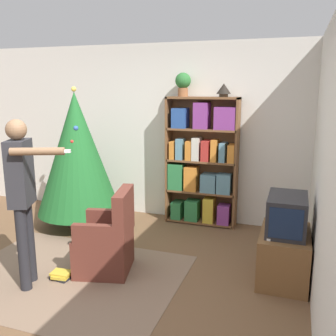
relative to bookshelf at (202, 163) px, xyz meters
name	(u,v)px	position (x,y,z in m)	size (l,w,h in m)	color
ground_plane	(99,287)	(-0.52, -2.11, -0.91)	(14.00, 14.00, 0.00)	brown
wall_back	(172,133)	(-0.52, 0.21, 0.39)	(8.00, 0.10, 2.60)	silver
wall_right	(332,178)	(1.54, -2.11, 0.39)	(0.10, 8.00, 2.60)	silver
area_rug	(69,277)	(-0.93, -2.03, -0.91)	(2.35, 1.81, 0.01)	#7F6651
bookshelf	(202,163)	(0.00, 0.00, 0.00)	(1.03, 0.27, 1.84)	brown
tv_stand	(284,256)	(1.22, -1.32, -0.65)	(0.49, 0.77, 0.52)	brown
television	(287,214)	(1.22, -1.32, -0.20)	(0.38, 0.59, 0.39)	#28282D
game_remote	(269,238)	(1.07, -1.55, -0.38)	(0.04, 0.12, 0.02)	white
christmas_tree	(77,154)	(-1.62, -0.67, 0.15)	(1.17, 1.17, 1.98)	#4C3323
armchair	(108,243)	(-0.60, -1.76, -0.59)	(0.69, 0.68, 0.92)	brown
standing_person	(22,190)	(-1.21, -2.29, 0.09)	(0.72, 0.44, 1.69)	#232328
potted_plant	(183,83)	(-0.29, 0.01, 1.12)	(0.22, 0.22, 0.33)	#935B38
table_lamp	(224,89)	(0.29, 0.01, 1.03)	(0.20, 0.20, 0.18)	#473828
book_pile_near_tree	(105,235)	(-1.08, -0.94, -0.88)	(0.21, 0.17, 0.05)	#284C93
book_pile_by_chair	(61,276)	(-0.98, -2.09, -0.87)	(0.22, 0.17, 0.08)	#232328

